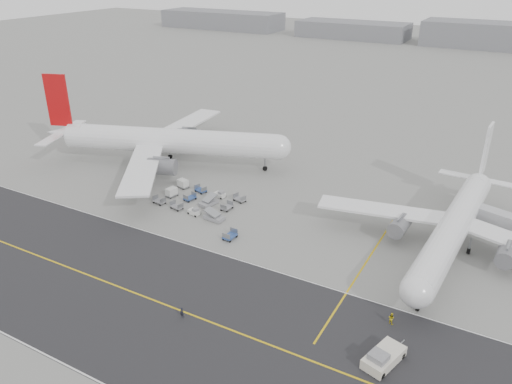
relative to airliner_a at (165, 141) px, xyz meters
The scene contains 11 objects.
ground 38.95m from the airliner_a, 44.17° to the right, with size 700.00×700.00×0.00m, color gray.
taxiway 55.73m from the airliner_a, 53.94° to the right, with size 220.00×59.00×0.03m.
horizon_buildings 240.29m from the airliner_a, 76.13° to the left, with size 520.00×28.00×28.00m, color gray, non-canonical shape.
airliner_a is the anchor object (origin of this frame).
airliner_b 69.82m from the airliner_a, ahead, with size 49.72×50.40×17.38m.
pushback_tug 78.28m from the airliner_a, 31.47° to the right, with size 4.62×8.33×2.35m.
jet_bridge 77.96m from the airliner_a, ahead, with size 15.45×7.26×5.81m.
gse_cluster 24.81m from the airliner_a, 35.80° to the right, with size 22.20×16.80×2.00m, color gray, non-canonical shape.
stray_dolly 41.22m from the airliner_a, 35.47° to the right, with size 1.72×2.79×1.72m, color silver, non-canonical shape.
ground_crew_a 60.41m from the airliner_a, 49.73° to the right, with size 0.63×0.41×1.73m, color black.
ground_crew_b 73.31m from the airliner_a, 26.48° to the right, with size 0.88×0.68×1.81m, color gold.
Camera 1 is at (48.34, -64.00, 46.83)m, focal length 35.00 mm.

